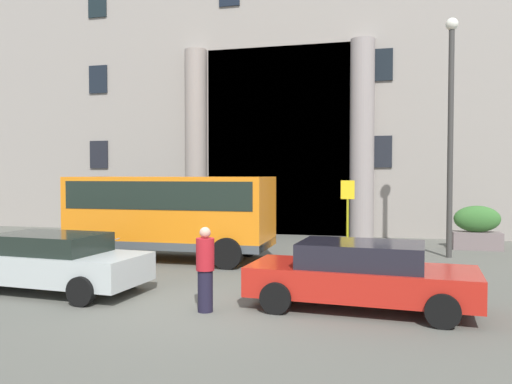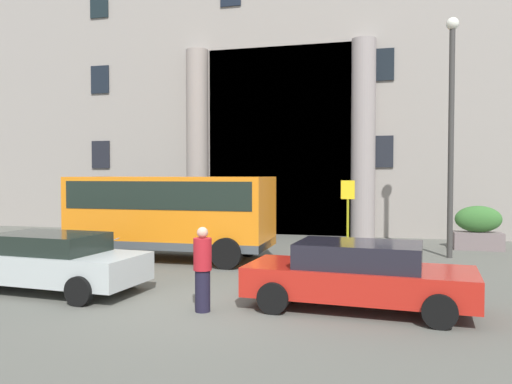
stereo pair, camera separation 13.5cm
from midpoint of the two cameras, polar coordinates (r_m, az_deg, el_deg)
ground_plane at (r=10.70m, az=-6.61°, el=-13.05°), size 80.00×64.00×0.12m
office_building_facade at (r=27.91m, az=7.03°, el=13.55°), size 41.88×9.76×16.62m
orange_minibus at (r=16.59m, az=-9.10°, el=-1.95°), size 6.34×2.70×2.63m
bus_stop_sign at (r=16.97m, az=10.30°, el=-1.95°), size 0.44×0.08×2.50m
hedge_planter_west at (r=20.23m, az=23.46°, el=-3.70°), size 1.66×0.82×1.57m
hedge_planter_far_east at (r=23.60m, az=-17.51°, el=-3.08°), size 1.99×0.79×1.37m
hedge_planter_entrance_left at (r=21.94m, az=-5.45°, el=-3.37°), size 2.16×0.83×1.37m
white_taxi_kerbside at (r=10.71m, az=11.61°, el=-8.90°), size 4.59×2.21×1.35m
parked_hatchback_near at (r=12.94m, az=-21.55°, el=-7.08°), size 4.59×2.23×1.34m
motorcycle_far_end at (r=15.32m, az=-17.12°, el=-6.56°), size 1.94×0.59×0.89m
motorcycle_near_kerb at (r=13.07m, az=8.20°, el=-7.97°), size 1.94×0.58×0.89m
pedestrian_child_trailing at (r=10.33m, az=-5.53°, el=-8.46°), size 0.36×0.36×1.67m
lamppost_plaza_centre at (r=17.90m, az=20.93°, el=7.53°), size 0.40×0.40×7.70m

